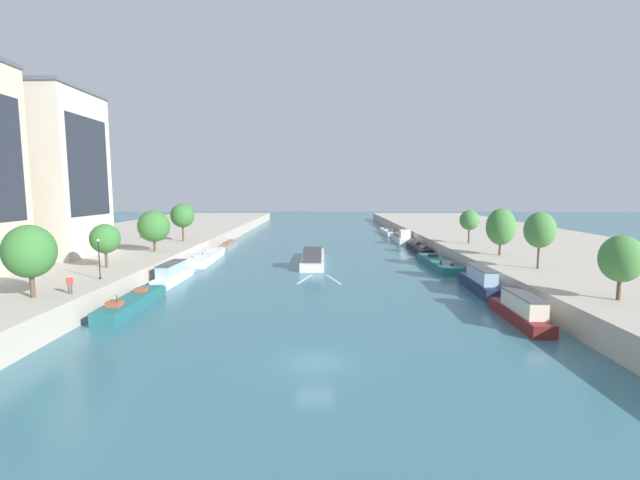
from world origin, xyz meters
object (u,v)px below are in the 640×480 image
at_px(moored_boat_right_midway, 521,310).
at_px(moored_boat_right_far, 389,232).
at_px(barge_midriver, 313,258).
at_px(tree_right_nearest, 540,230).
at_px(moored_boat_left_near, 229,246).
at_px(tree_left_by_lamp, 182,216).
at_px(tree_right_end_of_row, 469,220).
at_px(moored_boat_right_gap_after, 419,248).
at_px(tree_left_distant, 154,226).
at_px(tree_right_third, 621,259).
at_px(moored_boat_right_second, 401,238).
at_px(tree_left_end_of_row, 30,252).
at_px(moored_boat_left_far, 207,257).
at_px(moored_boat_right_downstream, 438,263).
at_px(moored_boat_left_lone, 132,303).
at_px(lamppost_left_bank, 99,257).
at_px(person_on_quay, 70,283).
at_px(moored_boat_left_end, 173,274).
at_px(tree_left_midway, 105,239).
at_px(tree_right_past_mid, 501,227).
at_px(moored_boat_right_near, 480,281).

xyz_separation_m(moored_boat_right_midway, moored_boat_right_far, (0.13, 75.15, -0.54)).
height_order(barge_midriver, tree_right_nearest, tree_right_nearest).
relative_size(moored_boat_left_near, tree_left_by_lamp, 1.58).
bearing_deg(tree_right_end_of_row, moored_boat_right_gap_after, 134.78).
distance_m(tree_left_distant, tree_right_third, 56.61).
relative_size(moored_boat_right_second, tree_left_end_of_row, 2.30).
distance_m(moored_boat_left_far, moored_boat_right_far, 55.94).
height_order(moored_boat_right_downstream, tree_left_end_of_row, tree_left_end_of_row).
height_order(moored_boat_left_far, tree_left_distant, tree_left_distant).
xyz_separation_m(moored_boat_left_lone, moored_boat_left_near, (0.15, 42.58, 0.02)).
height_order(moored_boat_right_gap_after, lamppost_left_bank, lamppost_left_bank).
height_order(barge_midriver, tree_right_third, tree_right_third).
relative_size(tree_right_nearest, person_on_quay, 4.02).
height_order(moored_boat_left_lone, moored_boat_right_far, moored_boat_left_lone).
bearing_deg(moored_boat_left_near, tree_left_distant, -108.02).
xyz_separation_m(moored_boat_left_end, tree_right_third, (43.18, -17.84, 4.84)).
height_order(moored_boat_left_lone, tree_left_midway, tree_left_midway).
bearing_deg(tree_right_past_mid, moored_boat_right_midway, -108.02).
relative_size(tree_left_distant, tree_right_past_mid, 0.93).
height_order(moored_boat_right_near, tree_left_distant, tree_left_distant).
relative_size(moored_boat_right_far, tree_right_third, 2.96).
bearing_deg(moored_boat_left_far, moored_boat_right_second, 35.10).
distance_m(barge_midriver, tree_left_distant, 24.18).
xyz_separation_m(tree_left_distant, tree_right_nearest, (49.66, -13.70, 0.75)).
relative_size(moored_boat_left_lone, tree_left_distant, 1.99).
bearing_deg(barge_midriver, moored_boat_right_gap_after, 34.39).
bearing_deg(barge_midriver, tree_left_by_lamp, 158.42).
bearing_deg(moored_boat_right_gap_after, moored_boat_right_midway, -90.96).
bearing_deg(moored_boat_left_lone, tree_right_nearest, 11.39).
height_order(moored_boat_right_gap_after, tree_left_distant, tree_left_distant).
distance_m(moored_boat_right_gap_after, tree_right_end_of_row, 11.40).
height_order(moored_boat_right_far, tree_left_by_lamp, tree_left_by_lamp).
xyz_separation_m(moored_boat_right_downstream, tree_right_end_of_row, (7.56, 9.06, 5.81)).
relative_size(moored_boat_left_end, lamppost_left_bank, 2.52).
height_order(moored_boat_right_near, moored_boat_right_downstream, moored_boat_right_near).
xyz_separation_m(moored_boat_right_midway, tree_right_third, (7.23, -1.58, 4.79)).
xyz_separation_m(moored_boat_left_lone, moored_boat_right_gap_after, (36.37, 39.40, -0.04)).
relative_size(moored_boat_right_midway, moored_boat_right_near, 0.96).
xyz_separation_m(moored_boat_right_near, tree_right_past_mid, (6.95, 11.79, 5.16)).
distance_m(moored_boat_left_lone, tree_left_by_lamp, 36.39).
height_order(tree_left_end_of_row, tree_left_by_lamp, tree_left_by_lamp).
bearing_deg(moored_boat_left_lone, tree_left_distant, 105.95).
bearing_deg(moored_boat_right_far, moored_boat_right_downstream, -90.04).
xyz_separation_m(tree_left_end_of_row, lamppost_left_bank, (1.83, 7.53, -1.65)).
xyz_separation_m(moored_boat_left_end, person_on_quay, (-3.44, -15.92, 2.31)).
xyz_separation_m(moored_boat_left_far, moored_boat_right_downstream, (36.12, -5.26, -0.09)).
relative_size(tree_left_distant, tree_left_by_lamp, 0.91).
bearing_deg(moored_boat_right_far, tree_left_distant, -130.79).
bearing_deg(tree_left_by_lamp, moored_boat_right_downstream, -15.82).
distance_m(moored_boat_left_end, tree_right_third, 46.97).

